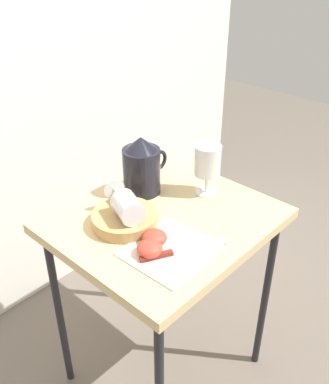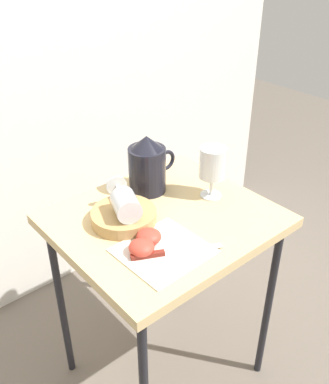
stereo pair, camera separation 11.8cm
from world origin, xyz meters
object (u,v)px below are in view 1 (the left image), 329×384
wine_glass_upright (207,163)px  apple_half_right (154,237)px  table (164,234)px  knife (171,253)px  pitcher (142,170)px  wine_glass_tipped_near (127,206)px  basket_tray (125,219)px  apple_half_left (150,249)px

wine_glass_upright → apple_half_right: size_ratio=2.48×
table → knife: bearing=-131.3°
pitcher → wine_glass_upright: (0.12, -0.15, 0.03)m
wine_glass_upright → knife: size_ratio=0.74×
wine_glass_tipped_near → apple_half_right: wine_glass_tipped_near is taller
basket_tray → pitcher: (0.16, 0.09, 0.06)m
table → pitcher: bearing=69.2°
basket_tray → wine_glass_tipped_near: 0.05m
knife → apple_half_right: bearing=86.0°
table → wine_glass_upright: bearing=-2.4°
basket_tray → pitcher: pitcher is taller
wine_glass_upright → basket_tray: bearing=168.1°
apple_half_right → knife: bearing=-94.0°
pitcher → apple_half_right: 0.27m
basket_tray → apple_half_left: apple_half_left is taller
wine_glass_tipped_near → knife: wine_glass_tipped_near is taller
knife → wine_glass_tipped_near: bearing=87.3°
table → wine_glass_tipped_near: bearing=162.2°
basket_tray → pitcher: size_ratio=0.99×
wine_glass_tipped_near → apple_half_left: 0.14m
apple_half_right → knife: apple_half_right is taller
wine_glass_tipped_near → apple_half_left: bearing=-109.5°
wine_glass_tipped_near → knife: bearing=-92.7°
basket_tray → apple_half_left: 0.15m
wine_glass_upright → wine_glass_tipped_near: size_ratio=0.98×
table → basket_tray: size_ratio=3.71×
basket_tray → wine_glass_tipped_near: bearing=-102.6°
wine_glass_tipped_near → table: bearing=-17.8°
table → basket_tray: basket_tray is taller
wine_glass_upright → wine_glass_tipped_near: (-0.28, 0.04, -0.03)m
pitcher → knife: (-0.17, -0.27, -0.07)m
knife → table: bearing=48.7°
pitcher → wine_glass_upright: bearing=-50.8°
wine_glass_tipped_near → apple_half_right: size_ratio=2.54×
basket_tray → pitcher: bearing=30.2°
wine_glass_upright → apple_half_right: 0.31m
pitcher → wine_glass_tipped_near: bearing=-145.9°
pitcher → wine_glass_upright: 0.20m
wine_glass_tipped_near → pitcher: bearing=34.1°
wine_glass_upright → knife: (-0.29, -0.12, -0.10)m
wine_glass_upright → knife: bearing=-157.2°
table → apple_half_left: (-0.15, -0.09, 0.08)m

